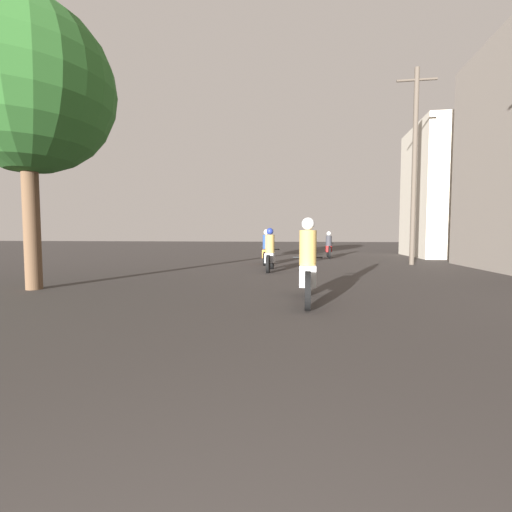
{
  "coord_description": "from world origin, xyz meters",
  "views": [
    {
      "loc": [
        0.07,
        0.29,
        1.3
      ],
      "look_at": [
        -2.53,
        18.1,
        0.15
      ],
      "focal_mm": 24.0,
      "sensor_mm": 36.0,
      "label": 1
    }
  ],
  "objects_px": {
    "motorcycle_white": "(308,269)",
    "street_tree": "(26,88)",
    "motorcycle_silver": "(270,254)",
    "motorcycle_red": "(329,247)",
    "motorcycle_green": "(313,244)",
    "motorcycle_orange": "(267,250)",
    "utility_pole_far": "(414,164)",
    "building_right_far": "(451,192)"
  },
  "relations": [
    {
      "from": "motorcycle_orange",
      "to": "building_right_far",
      "type": "bearing_deg",
      "value": 41.94
    },
    {
      "from": "building_right_far",
      "to": "street_tree",
      "type": "distance_m",
      "value": 20.15
    },
    {
      "from": "motorcycle_silver",
      "to": "motorcycle_green",
      "type": "xyz_separation_m",
      "value": [
        1.71,
        11.37,
        0.02
      ]
    },
    {
      "from": "motorcycle_silver",
      "to": "motorcycle_red",
      "type": "xyz_separation_m",
      "value": [
        2.5,
        7.26,
        -0.02
      ]
    },
    {
      "from": "motorcycle_orange",
      "to": "street_tree",
      "type": "height_order",
      "value": "street_tree"
    },
    {
      "from": "motorcycle_orange",
      "to": "motorcycle_silver",
      "type": "bearing_deg",
      "value": -71.92
    },
    {
      "from": "motorcycle_orange",
      "to": "motorcycle_green",
      "type": "relative_size",
      "value": 0.94
    },
    {
      "from": "motorcycle_white",
      "to": "street_tree",
      "type": "distance_m",
      "value": 7.56
    },
    {
      "from": "motorcycle_white",
      "to": "building_right_far",
      "type": "distance_m",
      "value": 16.97
    },
    {
      "from": "building_right_far",
      "to": "street_tree",
      "type": "relative_size",
      "value": 1.13
    },
    {
      "from": "motorcycle_silver",
      "to": "motorcycle_green",
      "type": "relative_size",
      "value": 0.99
    },
    {
      "from": "motorcycle_silver",
      "to": "motorcycle_orange",
      "type": "bearing_deg",
      "value": 101.57
    },
    {
      "from": "utility_pole_far",
      "to": "motorcycle_white",
      "type": "bearing_deg",
      "value": -116.73
    },
    {
      "from": "building_right_far",
      "to": "motorcycle_white",
      "type": "bearing_deg",
      "value": -119.18
    },
    {
      "from": "motorcycle_white",
      "to": "motorcycle_green",
      "type": "height_order",
      "value": "motorcycle_white"
    },
    {
      "from": "utility_pole_far",
      "to": "motorcycle_red",
      "type": "bearing_deg",
      "value": 129.61
    },
    {
      "from": "motorcycle_green",
      "to": "street_tree",
      "type": "relative_size",
      "value": 0.3
    },
    {
      "from": "motorcycle_green",
      "to": "building_right_far",
      "type": "bearing_deg",
      "value": -13.79
    },
    {
      "from": "motorcycle_red",
      "to": "motorcycle_orange",
      "type": "bearing_deg",
      "value": -131.85
    },
    {
      "from": "motorcycle_orange",
      "to": "motorcycle_white",
      "type": "bearing_deg",
      "value": -69.19
    },
    {
      "from": "building_right_far",
      "to": "motorcycle_green",
      "type": "bearing_deg",
      "value": 163.49
    },
    {
      "from": "motorcycle_white",
      "to": "building_right_far",
      "type": "relative_size",
      "value": 0.28
    },
    {
      "from": "motorcycle_white",
      "to": "street_tree",
      "type": "relative_size",
      "value": 0.32
    },
    {
      "from": "building_right_far",
      "to": "utility_pole_far",
      "type": "xyz_separation_m",
      "value": [
        -3.69,
        -5.73,
        0.52
      ]
    },
    {
      "from": "motorcycle_red",
      "to": "street_tree",
      "type": "height_order",
      "value": "street_tree"
    },
    {
      "from": "motorcycle_orange",
      "to": "street_tree",
      "type": "bearing_deg",
      "value": -112.9
    },
    {
      "from": "motorcycle_white",
      "to": "motorcycle_silver",
      "type": "bearing_deg",
      "value": 108.32
    },
    {
      "from": "motorcycle_white",
      "to": "motorcycle_red",
      "type": "relative_size",
      "value": 1.01
    },
    {
      "from": "motorcycle_white",
      "to": "motorcycle_red",
      "type": "xyz_separation_m",
      "value": [
        1.21,
        12.75,
        -0.05
      ]
    },
    {
      "from": "motorcycle_orange",
      "to": "street_tree",
      "type": "relative_size",
      "value": 0.29
    },
    {
      "from": "building_right_far",
      "to": "street_tree",
      "type": "xyz_separation_m",
      "value": [
        -14.52,
        -13.95,
        0.9
      ]
    },
    {
      "from": "utility_pole_far",
      "to": "street_tree",
      "type": "distance_m",
      "value": 13.6
    },
    {
      "from": "motorcycle_white",
      "to": "motorcycle_green",
      "type": "bearing_deg",
      "value": 93.63
    },
    {
      "from": "motorcycle_green",
      "to": "building_right_far",
      "type": "height_order",
      "value": "building_right_far"
    },
    {
      "from": "motorcycle_orange",
      "to": "motorcycle_red",
      "type": "height_order",
      "value": "motorcycle_orange"
    },
    {
      "from": "building_right_far",
      "to": "street_tree",
      "type": "bearing_deg",
      "value": -136.15
    },
    {
      "from": "motorcycle_silver",
      "to": "motorcycle_red",
      "type": "distance_m",
      "value": 7.68
    },
    {
      "from": "motorcycle_white",
      "to": "building_right_far",
      "type": "height_order",
      "value": "building_right_far"
    },
    {
      "from": "motorcycle_green",
      "to": "motorcycle_white",
      "type": "bearing_deg",
      "value": -88.71
    },
    {
      "from": "motorcycle_white",
      "to": "utility_pole_far",
      "type": "bearing_deg",
      "value": 68.34
    },
    {
      "from": "motorcycle_white",
      "to": "motorcycle_silver",
      "type": "distance_m",
      "value": 5.63
    },
    {
      "from": "motorcycle_orange",
      "to": "building_right_far",
      "type": "height_order",
      "value": "building_right_far"
    }
  ]
}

